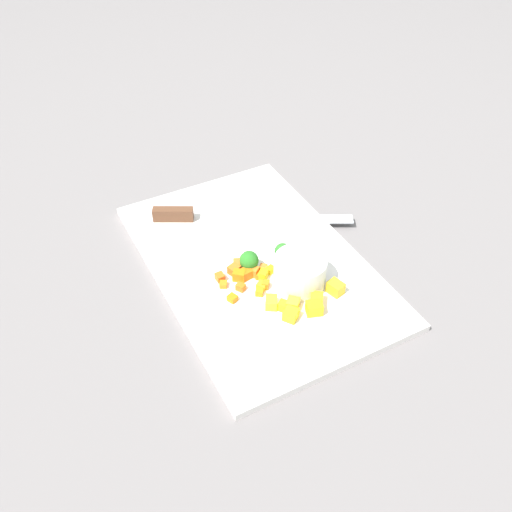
{
  "coord_description": "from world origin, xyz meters",
  "views": [
    {
      "loc": [
        -0.59,
        0.31,
        0.63
      ],
      "look_at": [
        0.0,
        0.0,
        0.02
      ],
      "focal_mm": 39.47,
      "sensor_mm": 36.0,
      "label": 1
    }
  ],
  "objects": [
    {
      "name": "prep_bowl",
      "position": [
        -0.08,
        -0.03,
        0.04
      ],
      "size": [
        0.08,
        0.08,
        0.05
      ],
      "primitive_type": "cylinder",
      "color": "white",
      "rests_on": "cutting_board"
    },
    {
      "name": "pepper_dice_9",
      "position": [
        -0.04,
        0.01,
        0.02
      ],
      "size": [
        0.02,
        0.02,
        0.01
      ],
      "primitive_type": "cube",
      "rotation": [
        0.0,
        0.0,
        0.74
      ],
      "color": "yellow",
      "rests_on": "cutting_board"
    },
    {
      "name": "carrot_dice_3",
      "position": [
        -0.05,
        0.05,
        0.02
      ],
      "size": [
        0.02,
        0.02,
        0.01
      ],
      "primitive_type": "cube",
      "rotation": [
        0.0,
        0.0,
        0.53
      ],
      "color": "orange",
      "rests_on": "cutting_board"
    },
    {
      "name": "carrot_dice_4",
      "position": [
        -0.06,
        0.02,
        0.02
      ],
      "size": [
        0.02,
        0.02,
        0.01
      ],
      "primitive_type": "cube",
      "rotation": [
        0.0,
        0.0,
        2.43
      ],
      "color": "orange",
      "rests_on": "cutting_board"
    },
    {
      "name": "pepper_dice_2",
      "position": [
        -0.03,
        -0.01,
        0.02
      ],
      "size": [
        0.01,
        0.02,
        0.01
      ],
      "primitive_type": "cube",
      "rotation": [
        0.0,
        0.0,
        1.93
      ],
      "color": "yellow",
      "rests_on": "cutting_board"
    },
    {
      "name": "carrot_dice_6",
      "position": [
        -0.06,
        0.07,
        0.02
      ],
      "size": [
        0.02,
        0.02,
        0.01
      ],
      "primitive_type": "cube",
      "rotation": [
        0.0,
        0.0,
        1.97
      ],
      "color": "orange",
      "rests_on": "cutting_board"
    },
    {
      "name": "pepper_dice_4",
      "position": [
        -0.14,
        -0.02,
        0.02
      ],
      "size": [
        0.03,
        0.03,
        0.02
      ],
      "primitive_type": "cube",
      "rotation": [
        0.0,
        0.0,
        1.23
      ],
      "color": "yellow",
      "rests_on": "cutting_board"
    },
    {
      "name": "carrot_dice_1",
      "position": [
        -0.01,
        0.07,
        0.02
      ],
      "size": [
        0.01,
        0.01,
        0.01
      ],
      "primitive_type": "cube",
      "rotation": [
        0.0,
        0.0,
        1.6
      ],
      "color": "orange",
      "rests_on": "cutting_board"
    },
    {
      "name": "carrot_dice_13",
      "position": [
        -0.03,
        0.07,
        0.02
      ],
      "size": [
        0.02,
        0.02,
        0.01
      ],
      "primitive_type": "cube",
      "rotation": [
        0.0,
        0.0,
        2.62
      ],
      "color": "orange",
      "rests_on": "cutting_board"
    },
    {
      "name": "pepper_dice_3",
      "position": [
        -0.13,
        -0.03,
        0.02
      ],
      "size": [
        0.03,
        0.03,
        0.02
      ],
      "primitive_type": "cube",
      "rotation": [
        0.0,
        0.0,
        2.52
      ],
      "color": "yellow",
      "rests_on": "cutting_board"
    },
    {
      "name": "pepper_dice_0",
      "position": [
        -0.06,
        0.02,
        0.02
      ],
      "size": [
        0.02,
        0.02,
        0.01
      ],
      "primitive_type": "cube",
      "rotation": [
        0.0,
        0.0,
        0.62
      ],
      "color": "yellow",
      "rests_on": "cutting_board"
    },
    {
      "name": "pepper_dice_7",
      "position": [
        -0.1,
        0.03,
        0.02
      ],
      "size": [
        0.03,
        0.03,
        0.02
      ],
      "primitive_type": "cube",
      "rotation": [
        0.0,
        0.0,
        1.02
      ],
      "color": "yellow",
      "rests_on": "cutting_board"
    },
    {
      "name": "carrot_dice_8",
      "position": [
        -0.04,
        0.01,
        0.02
      ],
      "size": [
        0.02,
        0.01,
        0.01
      ],
      "primitive_type": "cube",
      "rotation": [
        0.0,
        0.0,
        0.93
      ],
      "color": "orange",
      "rests_on": "cutting_board"
    },
    {
      "name": "carrot_dice_10",
      "position": [
        -0.07,
        0.03,
        0.02
      ],
      "size": [
        0.02,
        0.02,
        0.01
      ],
      "primitive_type": "cube",
      "rotation": [
        0.0,
        0.0,
        2.48
      ],
      "color": "orange",
      "rests_on": "cutting_board"
    },
    {
      "name": "pepper_dice_5",
      "position": [
        -0.12,
        -0.07,
        0.02
      ],
      "size": [
        0.03,
        0.02,
        0.02
      ],
      "primitive_type": "cube",
      "rotation": [
        0.0,
        0.0,
        1.84
      ],
      "color": "yellow",
      "rests_on": "cutting_board"
    },
    {
      "name": "cutting_board",
      "position": [
        0.0,
        0.0,
        0.01
      ],
      "size": [
        0.48,
        0.31,
        0.01
      ],
      "primitive_type": "cube",
      "color": "white",
      "rests_on": "ground_plane"
    },
    {
      "name": "chef_knife",
      "position": [
        0.13,
        0.02,
        0.02
      ],
      "size": [
        0.18,
        0.32,
        0.02
      ],
      "rotation": [
        0.0,
        0.0,
        4.22
      ],
      "color": "silver",
      "rests_on": "cutting_board"
    },
    {
      "name": "carrot_dice_9",
      "position": [
        -0.03,
        0.02,
        0.02
      ],
      "size": [
        0.02,
        0.02,
        0.01
      ],
      "primitive_type": "cube",
      "rotation": [
        0.0,
        0.0,
        2.22
      ],
      "color": "orange",
      "rests_on": "cutting_board"
    },
    {
      "name": "carrot_dice_12",
      "position": [
        -0.03,
        0.03,
        0.02
      ],
      "size": [
        0.02,
        0.02,
        0.02
      ],
      "primitive_type": "cube",
      "rotation": [
        0.0,
        0.0,
        0.09
      ],
      "color": "orange",
      "rests_on": "cutting_board"
    },
    {
      "name": "ground_plane",
      "position": [
        0.0,
        0.0,
        0.0
      ],
      "size": [
        4.0,
        4.0,
        0.0
      ],
      "primitive_type": "plane",
      "color": "slate"
    },
    {
      "name": "pepper_dice_6",
      "position": [
        -0.13,
        0.01,
        0.02
      ],
      "size": [
        0.03,
        0.03,
        0.02
      ],
      "primitive_type": "cube",
      "rotation": [
        0.0,
        0.0,
        2.19
      ],
      "color": "yellow",
      "rests_on": "cutting_board"
    },
    {
      "name": "broccoli_floret_1",
      "position": [
        -0.02,
        -0.04,
        0.03
      ],
      "size": [
        0.03,
        0.03,
        0.03
      ],
      "color": "#94B262",
      "rests_on": "cutting_board"
    },
    {
      "name": "carrot_dice_0",
      "position": [
        -0.03,
        -0.0,
        0.02
      ],
      "size": [
        0.02,
        0.02,
        0.01
      ],
      "primitive_type": "cube",
      "rotation": [
        0.0,
        0.0,
        0.89
      ],
      "color": "orange",
      "rests_on": "cutting_board"
    },
    {
      "name": "pepper_dice_1",
      "position": [
        -0.12,
        0.0,
        0.02
      ],
      "size": [
        0.03,
        0.03,
        0.02
      ],
      "primitive_type": "cube",
      "rotation": [
        0.0,
        0.0,
        2.37
      ],
      "color": "yellow",
      "rests_on": "cutting_board"
    },
    {
      "name": "carrot_dice_11",
      "position": [
        -0.01,
        0.02,
        0.02
      ],
      "size": [
        0.01,
        0.01,
        0.02
      ],
      "primitive_type": "cube",
      "rotation": [
        0.0,
        0.0,
        3.08
      ],
      "color": "orange",
      "rests_on": "cutting_board"
    },
    {
      "name": "pepper_dice_8",
      "position": [
        -0.11,
        0.01,
        0.02
      ],
      "size": [
        0.02,
        0.02,
        0.01
      ],
      "primitive_type": "cube",
      "rotation": [
        0.0,
        0.0,
        0.66
      ],
      "color": "yellow",
      "rests_on": "cutting_board"
    },
    {
      "name": "carrot_dice_7",
      "position": [
        -0.01,
        0.04,
        0.02
      ],
      "size": [
        0.02,
        0.02,
        0.01
      ],
      "primitive_type": "cube",
      "rotation": [
        0.0,
        0.0,
        1.92
      ],
      "color": "orange",
      "rests_on": "cutting_board"
    },
    {
      "name": "carrot_dice_2",
      "position": [
        -0.03,
        0.04,
        0.02
      ],
      "size": [
        0.02,
        0.02,
        0.02
      ],
      "primitive_type": "cube",
      "rotation": [
        0.0,
        0.0,
        2.46
      ],
      "color": "orange",
      "rests_on": "cutting_board"
    },
    {
      "name": "carrot_dice_5",
      "position": [
        -0.0,
        0.03,
        0.02
      ],
      "size": [
        0.02,
        0.02,
        0.01
      ],
      "primitive_type": "cube",
      "rotation": [
        0.0,
        0.0,
        1.19
      ],
      "color": "orange",
      "rests_on": "cutting_board"
    },
    {
      "name": "broccoli_floret_0",
      "position": [
        -0.01,
        0.02,
        0.03
      ],
      "size": [
        0.03,
        0.03,
        0.03
      ],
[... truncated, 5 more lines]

